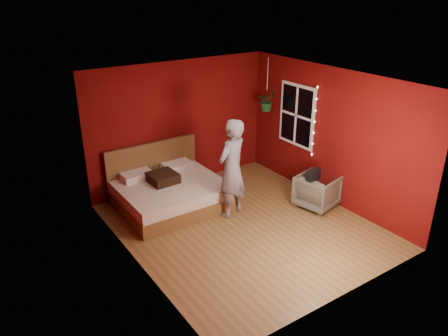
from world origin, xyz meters
TOP-DOWN VIEW (x-y plane):
  - floor at (0.00, 0.00)m, footprint 4.50×4.50m
  - room_walls at (0.00, 0.00)m, footprint 4.04×4.54m
  - window at (1.97, 0.90)m, footprint 0.05×0.97m
  - fairy_lights at (1.94, 0.37)m, footprint 0.04×0.04m
  - bed at (-0.71, 1.46)m, footprint 1.95×1.65m
  - person at (0.07, 0.50)m, footprint 0.78×0.64m
  - armchair at (1.60, -0.17)m, footprint 0.85×0.84m
  - handbag at (1.39, -0.23)m, footprint 0.30×0.18m
  - throw_pillow at (-0.80, 1.53)m, footprint 0.53×0.53m
  - hanging_plant at (1.68, 1.54)m, footprint 0.45×0.41m

SIDE VIEW (x-z plane):
  - floor at x=0.00m, z-range 0.00..0.00m
  - bed at x=-0.71m, z-range -0.26..0.81m
  - armchair at x=1.60m, z-range 0.00..0.65m
  - throw_pillow at x=-0.80m, z-range 0.49..0.67m
  - handbag at x=1.39m, z-range 0.65..0.84m
  - person at x=0.07m, z-range 0.00..1.84m
  - fairy_lights at x=1.94m, z-range 0.77..2.22m
  - window at x=1.97m, z-range 0.87..2.14m
  - room_walls at x=0.00m, z-range 0.37..2.99m
  - hanging_plant at x=1.68m, z-range 1.15..2.26m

